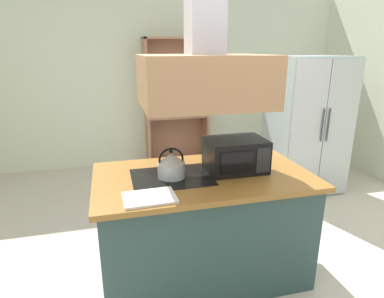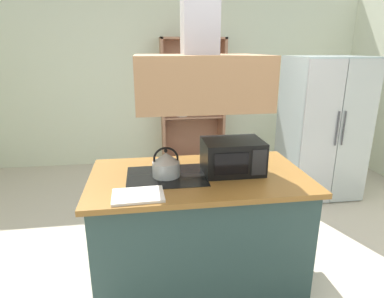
{
  "view_description": "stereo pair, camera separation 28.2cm",
  "coord_description": "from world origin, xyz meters",
  "px_view_note": "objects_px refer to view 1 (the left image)",
  "views": [
    {
      "loc": [
        -0.85,
        -2.28,
        1.84
      ],
      "look_at": [
        -0.17,
        0.34,
        1.0
      ],
      "focal_mm": 30.39,
      "sensor_mm": 36.0,
      "label": 1
    },
    {
      "loc": [
        -0.57,
        -2.33,
        1.84
      ],
      "look_at": [
        -0.17,
        0.34,
        1.0
      ],
      "focal_mm": 30.39,
      "sensor_mm": 36.0,
      "label": 2
    }
  ],
  "objects_px": {
    "kettle": "(171,165)",
    "microwave": "(236,155)",
    "dish_cabinet": "(176,110)",
    "refrigerator": "(306,125)",
    "wine_glass_on_counter": "(220,141)",
    "cutting_board": "(149,198)"
  },
  "relations": [
    {
      "from": "kettle",
      "to": "microwave",
      "type": "xyz_separation_m",
      "value": [
        0.52,
        0.02,
        0.03
      ]
    },
    {
      "from": "dish_cabinet",
      "to": "kettle",
      "type": "height_order",
      "value": "dish_cabinet"
    },
    {
      "from": "dish_cabinet",
      "to": "kettle",
      "type": "xyz_separation_m",
      "value": [
        -0.61,
        -2.8,
        0.11
      ]
    },
    {
      "from": "kettle",
      "to": "microwave",
      "type": "relative_size",
      "value": 0.51
    },
    {
      "from": "refrigerator",
      "to": "wine_glass_on_counter",
      "type": "relative_size",
      "value": 8.5
    },
    {
      "from": "refrigerator",
      "to": "dish_cabinet",
      "type": "bearing_deg",
      "value": 135.99
    },
    {
      "from": "wine_glass_on_counter",
      "to": "cutting_board",
      "type": "bearing_deg",
      "value": -136.56
    },
    {
      "from": "refrigerator",
      "to": "cutting_board",
      "type": "distance_m",
      "value": 2.86
    },
    {
      "from": "cutting_board",
      "to": "microwave",
      "type": "xyz_separation_m",
      "value": [
        0.73,
        0.35,
        0.12
      ]
    },
    {
      "from": "refrigerator",
      "to": "kettle",
      "type": "bearing_deg",
      "value": -146.05
    },
    {
      "from": "refrigerator",
      "to": "wine_glass_on_counter",
      "type": "xyz_separation_m",
      "value": [
        -1.57,
        -1.05,
        0.18
      ]
    },
    {
      "from": "microwave",
      "to": "dish_cabinet",
      "type": "bearing_deg",
      "value": 88.12
    },
    {
      "from": "cutting_board",
      "to": "wine_glass_on_counter",
      "type": "relative_size",
      "value": 1.65
    },
    {
      "from": "dish_cabinet",
      "to": "microwave",
      "type": "bearing_deg",
      "value": -91.88
    },
    {
      "from": "microwave",
      "to": "refrigerator",
      "type": "bearing_deg",
      "value": 41.63
    },
    {
      "from": "dish_cabinet",
      "to": "kettle",
      "type": "relative_size",
      "value": 8.58
    },
    {
      "from": "kettle",
      "to": "wine_glass_on_counter",
      "type": "bearing_deg",
      "value": 34.47
    },
    {
      "from": "cutting_board",
      "to": "refrigerator",
      "type": "bearing_deg",
      "value": 37.09
    },
    {
      "from": "dish_cabinet",
      "to": "wine_glass_on_counter",
      "type": "height_order",
      "value": "dish_cabinet"
    },
    {
      "from": "refrigerator",
      "to": "dish_cabinet",
      "type": "relative_size",
      "value": 0.88
    },
    {
      "from": "refrigerator",
      "to": "kettle",
      "type": "height_order",
      "value": "refrigerator"
    },
    {
      "from": "kettle",
      "to": "wine_glass_on_counter",
      "type": "relative_size",
      "value": 1.13
    }
  ]
}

